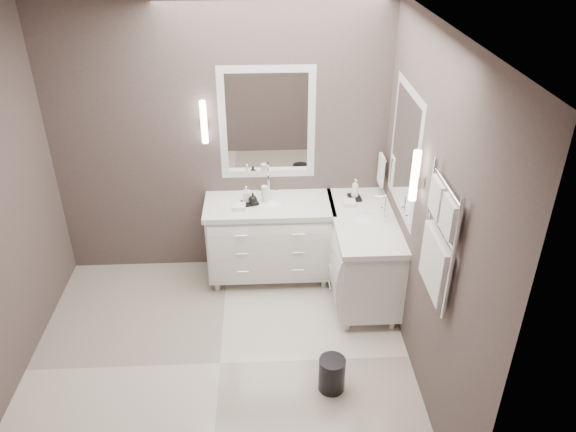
{
  "coord_description": "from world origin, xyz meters",
  "views": [
    {
      "loc": [
        0.4,
        -3.48,
        3.42
      ],
      "look_at": [
        0.61,
        0.7,
        1.01
      ],
      "focal_mm": 35.0,
      "sensor_mm": 36.0,
      "label": 1
    }
  ],
  "objects_px": {
    "vanity_right": "(363,251)",
    "towel_ladder": "(438,245)",
    "vanity_back": "(270,235)",
    "waste_bin": "(332,374)"
  },
  "relations": [
    {
      "from": "waste_bin",
      "to": "vanity_back",
      "type": "bearing_deg",
      "value": 106.33
    },
    {
      "from": "waste_bin",
      "to": "vanity_right",
      "type": "bearing_deg",
      "value": 70.65
    },
    {
      "from": "vanity_back",
      "to": "waste_bin",
      "type": "bearing_deg",
      "value": -73.67
    },
    {
      "from": "vanity_back",
      "to": "vanity_right",
      "type": "distance_m",
      "value": 0.93
    },
    {
      "from": "vanity_right",
      "to": "vanity_back",
      "type": "bearing_deg",
      "value": 159.62
    },
    {
      "from": "vanity_right",
      "to": "waste_bin",
      "type": "xyz_separation_m",
      "value": [
        -0.43,
        -1.21,
        -0.34
      ]
    },
    {
      "from": "vanity_right",
      "to": "waste_bin",
      "type": "bearing_deg",
      "value": -109.35
    },
    {
      "from": "vanity_right",
      "to": "towel_ladder",
      "type": "relative_size",
      "value": 1.38
    },
    {
      "from": "vanity_back",
      "to": "waste_bin",
      "type": "height_order",
      "value": "vanity_back"
    },
    {
      "from": "waste_bin",
      "to": "towel_ladder",
      "type": "bearing_deg",
      "value": -7.83
    }
  ]
}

